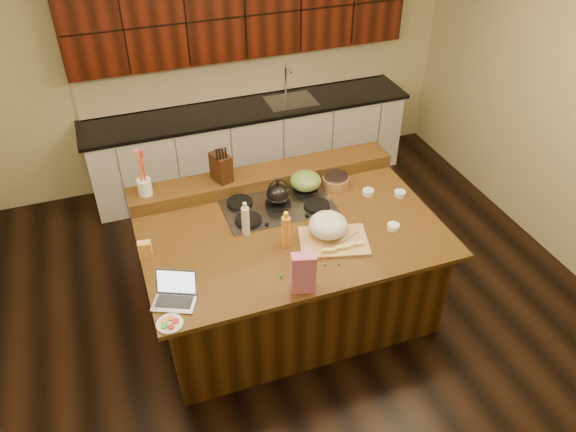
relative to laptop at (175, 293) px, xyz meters
name	(u,v)px	position (x,y,z in m)	size (l,w,h in m)	color
room	(290,183)	(1.02, 0.49, 0.38)	(5.52, 5.02, 2.72)	black
island	(290,269)	(1.02, 0.49, -0.51)	(2.40, 1.60, 0.92)	black
back_ledge	(263,177)	(1.02, 1.19, 0.01)	(2.40, 0.30, 0.12)	black
cooktop	(278,205)	(1.02, 0.79, -0.04)	(0.92, 0.52, 0.05)	gray
back_counter	(247,102)	(1.32, 2.71, 0.01)	(3.70, 0.66, 2.40)	silver
kettle	(278,194)	(1.02, 0.79, 0.08)	(0.19, 0.19, 0.17)	black
green_bowl	(306,181)	(1.32, 0.92, 0.07)	(0.27, 0.27, 0.15)	#5A7A30
laptop	(175,293)	(0.00, 0.00, 0.00)	(0.36, 0.33, 0.20)	#B7B7BC
oil_bottle	(286,232)	(0.91, 0.28, 0.08)	(0.07, 0.07, 0.27)	orange
vinegar_bottle	(246,221)	(0.66, 0.53, 0.07)	(0.06, 0.06, 0.25)	silver
wooden_tray	(329,229)	(1.26, 0.25, 0.04)	(0.61, 0.51, 0.21)	tan
ramekin_a	(393,227)	(1.80, 0.18, -0.03)	(0.10, 0.10, 0.04)	white
ramekin_b	(368,192)	(1.83, 0.70, -0.03)	(0.10, 0.10, 0.04)	white
ramekin_c	(400,194)	(2.08, 0.58, -0.03)	(0.10, 0.10, 0.04)	white
strainer_bowl	(336,182)	(1.61, 0.92, -0.01)	(0.24, 0.24, 0.09)	#996B3F
kitchen_timer	(355,244)	(1.41, 0.08, -0.02)	(0.08, 0.08, 0.07)	silver
pink_bag	(303,273)	(0.86, -0.22, 0.10)	(0.17, 0.09, 0.32)	pink
candy_plate	(170,324)	(-0.09, -0.22, -0.05)	(0.18, 0.18, 0.01)	white
package_box	(145,250)	(-0.13, 0.52, 0.01)	(0.10, 0.07, 0.14)	#E0A34F
utensil_crock	(145,187)	(-0.02, 1.19, 0.14)	(0.12, 0.12, 0.14)	white
knife_block	(221,167)	(0.64, 1.19, 0.19)	(0.12, 0.20, 0.24)	black
gumdrop_0	(321,258)	(1.11, 0.05, -0.05)	(0.02, 0.02, 0.02)	red
gumdrop_1	(339,264)	(1.21, -0.06, -0.05)	(0.02, 0.02, 0.02)	#198C26
gumdrop_2	(314,260)	(1.05, 0.04, -0.05)	(0.02, 0.02, 0.02)	red
gumdrop_3	(325,265)	(1.11, -0.04, -0.05)	(0.02, 0.02, 0.02)	#198C26
gumdrop_4	(327,252)	(1.18, 0.09, -0.05)	(0.02, 0.02, 0.02)	red
gumdrop_5	(281,276)	(0.76, -0.05, -0.05)	(0.02, 0.02, 0.02)	#198C26
gumdrop_6	(327,256)	(1.16, 0.05, -0.05)	(0.02, 0.02, 0.02)	red
gumdrop_7	(281,275)	(0.76, -0.03, -0.05)	(0.02, 0.02, 0.02)	#198C26
gumdrop_8	(334,249)	(1.24, 0.11, -0.05)	(0.02, 0.02, 0.02)	red
gumdrop_9	(315,274)	(1.00, -0.11, -0.05)	(0.02, 0.02, 0.02)	#198C26
gumdrop_10	(330,257)	(1.17, 0.03, -0.05)	(0.02, 0.02, 0.02)	red
gumdrop_11	(316,261)	(1.07, 0.03, -0.05)	(0.02, 0.02, 0.02)	#198C26
gumdrop_12	(308,261)	(1.00, 0.04, -0.05)	(0.02, 0.02, 0.02)	red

